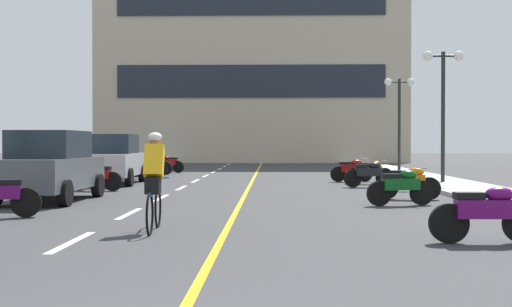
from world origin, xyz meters
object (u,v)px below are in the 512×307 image
motorcycle_3 (401,186)px  motorcycle_8 (352,170)px  motorcycle_7 (370,171)px  cyclist_rider (154,179)px  street_lamp_far (399,102)px  parked_car_near (50,166)px  motorcycle_1 (487,212)px  motorcycle_12 (168,163)px  motorcycle_9 (134,168)px  street_lamp_mid (443,85)px  motorcycle_5 (96,176)px  motorcycle_10 (148,166)px  motorcycle_4 (409,182)px  motorcycle_11 (155,165)px  parked_car_mid (113,159)px  motorcycle_6 (369,173)px

motorcycle_3 → motorcycle_8: same height
motorcycle_7 → cyclist_rider: bearing=-113.5°
street_lamp_far → cyclist_rider: 22.71m
parked_car_near → motorcycle_7: (9.29, 7.26, -0.44)m
motorcycle_1 → motorcycle_7: (0.36, 14.14, 0.00)m
motorcycle_12 → street_lamp_far: bearing=-4.7°
motorcycle_7 → motorcycle_9: size_ratio=1.00×
street_lamp_mid → motorcycle_1: street_lamp_mid is taller
motorcycle_9 → motorcycle_12: (0.46, 6.04, 0.00)m
parked_car_near → motorcycle_5: (0.19, 3.67, -0.44)m
street_lamp_mid → cyclist_rider: bearing=-123.1°
street_lamp_far → motorcycle_1: street_lamp_far is taller
motorcycle_5 → motorcycle_10: size_ratio=1.00×
motorcycle_4 → motorcycle_12: 17.92m
motorcycle_5 → motorcycle_7: 9.79m
motorcycle_8 → motorcycle_1: bearing=-89.6°
street_lamp_far → motorcycle_12: size_ratio=2.74×
parked_car_near → motorcycle_11: bearing=89.4°
motorcycle_4 → motorcycle_9: 13.35m
motorcycle_11 → motorcycle_12: 1.96m
motorcycle_4 → cyclist_rider: bearing=-131.4°
parked_car_near → motorcycle_4: 9.40m
street_lamp_mid → cyclist_rider: 15.09m
motorcycle_7 → cyclist_rider: size_ratio=0.96×
motorcycle_12 → cyclist_rider: size_ratio=0.93×
street_lamp_far → parked_car_mid: bearing=-145.3°
street_lamp_far → motorcycle_3: (-3.10, -16.36, -3.02)m
motorcycle_11 → cyclist_rider: bearing=-79.9°
parked_car_mid → motorcycle_10: bearing=86.7°
street_lamp_mid → motorcycle_9: street_lamp_mid is taller
street_lamp_mid → motorcycle_10: size_ratio=2.74×
motorcycle_7 → motorcycle_12: bearing=134.2°
motorcycle_1 → motorcycle_6: 12.42m
motorcycle_5 → motorcycle_8: size_ratio=1.01×
parked_car_near → cyclist_rider: parked_car_near is taller
street_lamp_far → motorcycle_12: (-11.46, 0.94, -3.02)m
parked_car_mid → motorcycle_9: 3.24m
street_lamp_far → motorcycle_4: size_ratio=2.70×
motorcycle_4 → motorcycle_6: (-0.35, 4.74, 0.00)m
motorcycle_1 → motorcycle_12: bearing=110.1°
motorcycle_8 → motorcycle_10: same height
motorcycle_3 → motorcycle_6: (0.19, 6.49, 0.00)m
motorcycle_9 → street_lamp_far: bearing=23.2°
parked_car_mid → motorcycle_4: (9.47, -6.30, -0.44)m
motorcycle_8 → motorcycle_9: size_ratio=0.99×
motorcycle_4 → motorcycle_10: (-9.17, 11.54, 0.00)m
motorcycle_10 → motorcycle_11: (-0.04, 2.08, 0.00)m
street_lamp_far → motorcycle_12: bearing=175.3°
motorcycle_5 → motorcycle_6: same height
parked_car_mid → motorcycle_6: size_ratio=2.51×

